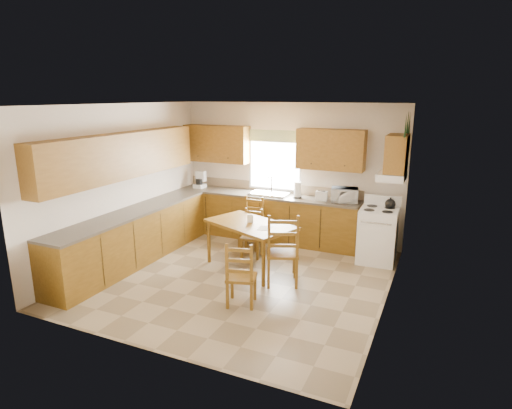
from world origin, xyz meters
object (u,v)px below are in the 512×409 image
at_px(stove, 378,236).
at_px(chair_near_left, 241,273).
at_px(chair_near_right, 283,248).
at_px(chair_far_left, 252,234).
at_px(microwave, 345,195).
at_px(dining_table, 250,245).
at_px(chair_far_right, 251,223).

bearing_deg(stove, chair_near_left, -123.09).
relative_size(stove, chair_near_right, 0.82).
relative_size(chair_near_left, chair_far_left, 1.09).
relative_size(microwave, chair_near_left, 0.48).
xyz_separation_m(dining_table, chair_near_right, (0.71, -0.36, 0.18)).
bearing_deg(dining_table, chair_far_right, 136.34).
bearing_deg(chair_far_right, stove, 5.44).
bearing_deg(dining_table, chair_far_left, 134.21).
relative_size(dining_table, chair_near_right, 1.29).
bearing_deg(chair_near_left, chair_far_right, -84.02).
distance_m(microwave, chair_near_right, 2.00).
distance_m(microwave, dining_table, 2.04).
bearing_deg(chair_near_right, chair_far_left, -65.14).
xyz_separation_m(microwave, chair_near_left, (-0.77, -2.75, -0.59)).
bearing_deg(chair_near_right, stove, -150.33).
distance_m(chair_near_right, chair_far_right, 1.68).
bearing_deg(dining_table, chair_near_right, -5.11).
relative_size(stove, chair_far_right, 0.97).
bearing_deg(chair_near_right, microwave, -127.27).
height_order(stove, chair_near_right, chair_near_right).
height_order(dining_table, chair_far_left, chair_far_left).
relative_size(chair_near_right, chair_far_left, 1.33).
bearing_deg(dining_table, stove, 53.43).
bearing_deg(chair_near_left, chair_far_left, -85.32).
bearing_deg(chair_near_left, stove, -136.87).
xyz_separation_m(stove, chair_near_left, (-1.46, -2.40, 0.00)).
bearing_deg(chair_near_right, chair_far_right, -70.83).
height_order(stove, microwave, microwave).
height_order(chair_near_left, chair_near_right, chair_near_right).
height_order(chair_near_left, chair_far_right, chair_far_right).
xyz_separation_m(microwave, chair_far_left, (-1.40, -1.04, -0.63)).
relative_size(dining_table, chair_far_right, 1.52).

